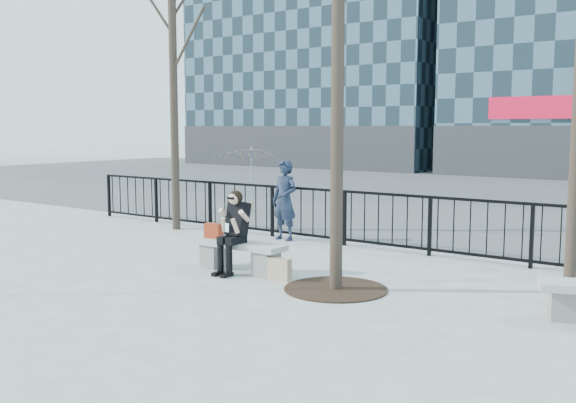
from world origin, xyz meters
The scene contains 11 objects.
ground centered at (0.00, 0.00, 0.00)m, with size 120.00×120.00×0.00m, color gray.
street_surface centered at (0.00, 15.00, 0.00)m, with size 60.00×23.00×0.01m, color #474747.
railing centered at (0.00, 3.00, 0.55)m, with size 14.00×0.06×1.10m.
tree_left centered at (-4.00, 2.50, 4.86)m, with size 2.80×2.80×6.50m.
tree_grate centered at (1.90, -0.10, 0.01)m, with size 1.50×1.50×0.02m, color black.
bench_main centered at (0.00, 0.00, 0.30)m, with size 1.65×0.46×0.49m.
seated_woman centered at (0.00, -0.16, 0.67)m, with size 0.50×0.64×1.34m.
handbag centered at (-0.58, 0.02, 0.61)m, with size 0.30×0.14×0.25m, color #9A2D13.
shopping_bag centered at (0.90, -0.12, 0.17)m, with size 0.37×0.14×0.35m, color beige.
standing_man centered at (-1.12, 2.80, 0.83)m, with size 0.61×0.40×1.67m, color black.
vendor_umbrella centered at (-4.40, 5.69, 0.93)m, with size 2.02×2.06×1.85m, color yellow.
Camera 1 is at (6.64, -7.87, 2.35)m, focal length 40.00 mm.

